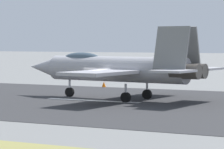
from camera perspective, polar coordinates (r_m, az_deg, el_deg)
name	(u,v)px	position (r m, az deg, el deg)	size (l,w,h in m)	color
ground_plane	(91,101)	(47.44, -1.97, -2.43)	(400.00, 400.00, 0.00)	slate
runway_strip	(91,101)	(47.43, -1.95, -2.42)	(240.00, 26.00, 0.02)	#2F2F31
fighter_jet	(116,68)	(48.20, 0.41, 0.59)	(16.58, 13.91, 5.66)	#A3A2A9
marker_cone_mid	(104,84)	(61.47, -0.76, -0.93)	(0.44, 0.44, 0.55)	orange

